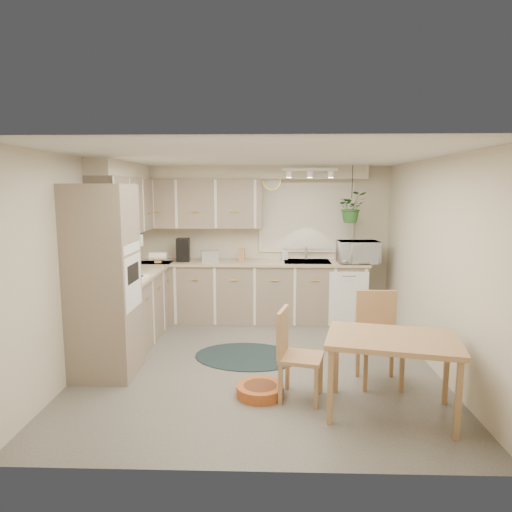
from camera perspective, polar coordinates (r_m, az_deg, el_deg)
name	(u,v)px	position (r m, az deg, el deg)	size (l,w,h in m)	color
floor	(259,363)	(5.55, 0.34, -13.26)	(4.20, 4.20, 0.00)	slate
ceiling	(259,157)	(5.18, 0.36, 12.28)	(4.20, 4.20, 0.00)	silver
wall_back	(262,242)	(7.31, 0.76, 1.70)	(4.00, 0.04, 2.40)	beige
wall_front	(251,312)	(3.18, -0.60, -7.03)	(4.00, 0.04, 2.40)	beige
wall_left	(87,263)	(5.65, -20.38, -0.78)	(0.04, 4.20, 2.40)	beige
wall_right	(435,264)	(5.56, 21.44, -0.98)	(0.04, 4.20, 2.40)	beige
base_cab_left	(137,306)	(6.51, -14.68, -6.12)	(0.60, 1.85, 0.90)	gray
base_cab_back	(249,292)	(7.15, -0.90, -4.55)	(3.60, 0.60, 0.90)	gray
counter_left	(136,273)	(6.41, -14.75, -2.05)	(0.64, 1.89, 0.04)	beige
counter_back	(249,263)	(7.05, -0.91, -0.84)	(3.64, 0.64, 0.04)	beige
oven_stack	(103,282)	(5.21, -18.53, -3.09)	(0.65, 0.65, 2.10)	gray
wall_oven_face	(133,282)	(5.11, -15.16, -3.17)	(0.02, 0.56, 0.58)	white
upper_cab_left	(126,206)	(6.47, -15.89, 6.08)	(0.35, 2.00, 0.75)	gray
upper_cab_back	(198,204)	(7.18, -7.31, 6.51)	(2.00, 0.35, 0.75)	gray
soffit_left	(123,170)	(6.48, -16.27, 10.27)	(0.30, 2.00, 0.20)	beige
soffit_back	(249,173)	(7.13, -0.88, 10.39)	(3.60, 0.30, 0.20)	beige
cooktop	(123,279)	(5.86, -16.25, -2.81)	(0.52, 0.58, 0.02)	white
range_hood	(120,243)	(5.80, -16.62, 1.61)	(0.40, 0.60, 0.14)	white
window_blinds	(306,218)	(7.27, 6.31, 4.78)	(1.40, 0.02, 1.00)	white
window_frame	(306,218)	(7.28, 6.30, 4.78)	(1.50, 0.02, 1.10)	silver
sink	(307,264)	(7.08, 6.39, -1.02)	(0.70, 0.48, 0.10)	#B1B3B9
dishwasher_front	(349,299)	(6.95, 11.49, -5.32)	(0.58, 0.01, 0.83)	white
track_light_bar	(310,169)	(6.74, 6.76, 10.70)	(0.80, 0.04, 0.04)	white
wall_clock	(272,181)	(7.23, 1.98, 9.40)	(0.30, 0.30, 0.03)	gold
dining_table	(391,376)	(4.46, 16.52, -14.13)	(1.16, 0.77, 0.73)	tan
chair_left	(302,355)	(4.56, 5.71, -12.19)	(0.42, 0.42, 0.89)	tan
chair_back	(380,340)	(5.02, 15.22, -10.06)	(0.45, 0.45, 0.97)	tan
braided_rug	(247,356)	(5.75, -1.12, -12.42)	(1.30, 0.97, 0.01)	black
pet_bed	(260,390)	(4.74, 0.53, -16.46)	(0.48, 0.48, 0.11)	#C74C27
microwave	(358,250)	(7.05, 12.65, 0.79)	(0.60, 0.33, 0.41)	white
soap_bottle	(285,257)	(7.20, 3.59, -0.15)	(0.09, 0.20, 0.09)	white
hanging_plant	(351,211)	(6.98, 11.84, 5.58)	(0.42, 0.46, 0.36)	#2A5E25
coffee_maker	(183,250)	(7.15, -9.09, 0.78)	(0.20, 0.24, 0.35)	black
toaster	(210,256)	(7.12, -5.79, 0.02)	(0.26, 0.15, 0.16)	#B1B3B9
knife_block	(242,254)	(7.10, -1.81, 0.19)	(0.09, 0.09, 0.20)	tan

